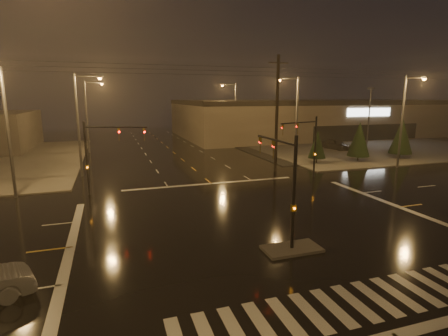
# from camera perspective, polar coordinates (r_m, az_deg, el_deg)

# --- Properties ---
(ground) EXTENTS (140.00, 140.00, 0.00)m
(ground) POSITION_cam_1_polar(r_m,az_deg,el_deg) (22.31, 5.93, -9.09)
(ground) COLOR black
(ground) RESTS_ON ground
(sidewalk_ne) EXTENTS (36.00, 36.00, 0.12)m
(sidewalk_ne) POSITION_cam_1_polar(r_m,az_deg,el_deg) (62.91, 19.90, 3.74)
(sidewalk_ne) COLOR #45433E
(sidewalk_ne) RESTS_ON ground
(median_island) EXTENTS (3.00, 1.60, 0.15)m
(median_island) POSITION_cam_1_polar(r_m,az_deg,el_deg) (18.99, 11.00, -12.81)
(median_island) COLOR #45433E
(median_island) RESTS_ON ground
(crosswalk) EXTENTS (15.00, 2.60, 0.01)m
(crosswalk) POSITION_cam_1_polar(r_m,az_deg,el_deg) (15.38, 20.64, -19.87)
(crosswalk) COLOR beige
(crosswalk) RESTS_ON ground
(stop_bar_near) EXTENTS (16.00, 0.50, 0.01)m
(stop_bar_near) POSITION_cam_1_polar(r_m,az_deg,el_deg) (14.16, 26.12, -23.33)
(stop_bar_near) COLOR beige
(stop_bar_near) RESTS_ON ground
(stop_bar_far) EXTENTS (16.00, 0.50, 0.01)m
(stop_bar_far) POSITION_cam_1_polar(r_m,az_deg,el_deg) (32.20, -2.08, -2.55)
(stop_bar_far) COLOR beige
(stop_bar_far) RESTS_ON ground
(parking_lot) EXTENTS (50.00, 24.00, 0.08)m
(parking_lot) POSITION_cam_1_polar(r_m,az_deg,el_deg) (64.63, 24.49, 3.57)
(parking_lot) COLOR black
(parking_lot) RESTS_ON ground
(retail_building) EXTENTS (60.20, 28.30, 7.20)m
(retail_building) POSITION_cam_1_polar(r_m,az_deg,el_deg) (78.40, 15.78, 8.18)
(retail_building) COLOR brown
(retail_building) RESTS_ON ground
(signal_mast_median) EXTENTS (0.25, 4.59, 6.00)m
(signal_mast_median) POSITION_cam_1_polar(r_m,az_deg,el_deg) (18.59, 10.04, -1.33)
(signal_mast_median) COLOR black
(signal_mast_median) RESTS_ON ground
(signal_mast_ne) EXTENTS (4.84, 1.86, 6.00)m
(signal_mast_ne) POSITION_cam_1_polar(r_m,az_deg,el_deg) (34.58, 13.63, 4.49)
(signal_mast_ne) COLOR black
(signal_mast_ne) RESTS_ON ground
(signal_mast_nw) EXTENTS (4.84, 1.86, 6.00)m
(signal_mast_nw) POSITION_cam_1_polar(r_m,az_deg,el_deg) (29.43, -19.72, 2.96)
(signal_mast_nw) COLOR black
(signal_mast_nw) RESTS_ON ground
(streetlight_1) EXTENTS (2.77, 0.32, 10.00)m
(streetlight_1) POSITION_cam_1_polar(r_m,az_deg,el_deg) (37.15, -22.32, 7.55)
(streetlight_1) COLOR #38383A
(streetlight_1) RESTS_ON ground
(streetlight_2) EXTENTS (2.77, 0.32, 10.00)m
(streetlight_2) POSITION_cam_1_polar(r_m,az_deg,el_deg) (53.10, -21.21, 8.57)
(streetlight_2) COLOR #38383A
(streetlight_2) RESTS_ON ground
(streetlight_3) EXTENTS (2.77, 0.32, 10.00)m
(streetlight_3) POSITION_cam_1_polar(r_m,az_deg,el_deg) (40.30, 11.41, 8.42)
(streetlight_3) COLOR #38383A
(streetlight_3) RESTS_ON ground
(streetlight_4) EXTENTS (2.77, 0.32, 10.00)m
(streetlight_4) POSITION_cam_1_polar(r_m,az_deg,el_deg) (58.51, 1.61, 9.54)
(streetlight_4) COLOR #38383A
(streetlight_4) RESTS_ON ground
(streetlight_5) EXTENTS (0.32, 2.77, 10.00)m
(streetlight_5) POSITION_cam_1_polar(r_m,az_deg,el_deg) (31.13, -32.03, 6.05)
(streetlight_5) COLOR #38383A
(streetlight_5) RESTS_ON ground
(streetlight_6) EXTENTS (0.32, 2.77, 10.00)m
(streetlight_6) POSITION_cam_1_polar(r_m,az_deg,el_deg) (43.08, 27.41, 7.55)
(streetlight_6) COLOR #38383A
(streetlight_6) RESTS_ON ground
(utility_pole_1) EXTENTS (2.20, 0.32, 12.00)m
(utility_pole_1) POSITION_cam_1_polar(r_m,az_deg,el_deg) (37.02, 8.63, 8.77)
(utility_pole_1) COLOR black
(utility_pole_1) RESTS_ON ground
(conifer_0) EXTENTS (2.06, 2.06, 3.92)m
(conifer_0) POSITION_cam_1_polar(r_m,az_deg,el_deg) (42.82, 14.99, 3.73)
(conifer_0) COLOR black
(conifer_0) RESTS_ON ground
(conifer_1) EXTENTS (2.67, 2.67, 4.87)m
(conifer_1) POSITION_cam_1_polar(r_m,az_deg,el_deg) (45.82, 21.20, 4.43)
(conifer_1) COLOR black
(conifer_1) RESTS_ON ground
(conifer_2) EXTENTS (2.87, 2.87, 5.19)m
(conifer_2) POSITION_cam_1_polar(r_m,az_deg,el_deg) (50.20, 27.00, 4.69)
(conifer_2) COLOR black
(conifer_2) RESTS_ON ground
(car_parked) EXTENTS (2.59, 5.08, 1.66)m
(car_parked) POSITION_cam_1_polar(r_m,az_deg,el_deg) (55.16, 17.85, 3.68)
(car_parked) COLOR black
(car_parked) RESTS_ON ground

